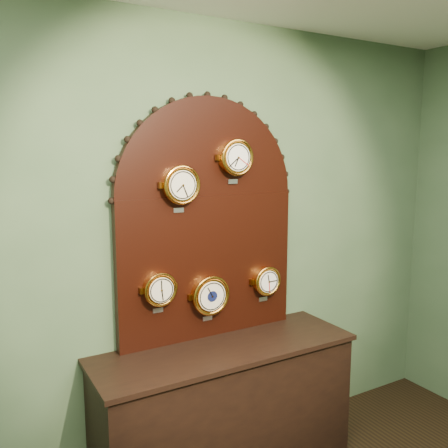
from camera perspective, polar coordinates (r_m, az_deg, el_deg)
wall_back at (r=3.03m, az=-2.36°, el=-2.73°), size 4.00×0.00×4.00m
shop_counter at (r=3.17m, az=0.19°, el=-21.65°), size 1.60×0.50×0.80m
display_board at (r=2.95m, az=-1.94°, el=1.41°), size 1.26×0.06×1.53m
roman_clock at (r=2.77m, az=-5.24°, el=4.71°), size 0.23×0.08×0.28m
arabic_clock at (r=2.94m, az=1.41°, el=8.00°), size 0.23×0.08×0.28m
hygrometer at (r=2.83m, az=-7.76°, el=-7.75°), size 0.20×0.08×0.26m
barometer at (r=2.99m, az=-1.71°, el=-8.53°), size 0.25×0.08×0.30m
tide_clock at (r=3.19m, az=5.08°, el=-6.80°), size 0.20×0.08×0.25m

